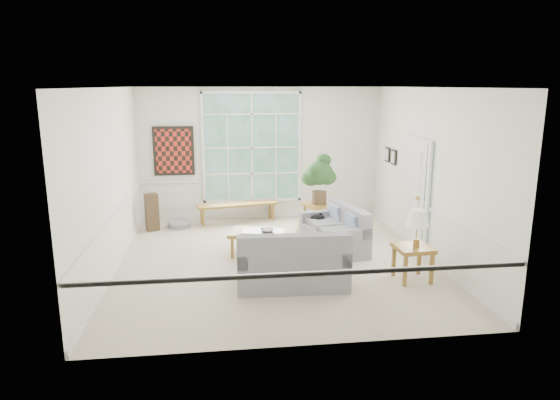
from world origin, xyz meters
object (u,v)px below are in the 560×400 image
Objects in this scene: loveseat_right at (334,228)px; end_table at (318,216)px; side_table at (412,263)px; coffee_table at (263,243)px; loveseat_front at (292,257)px.

loveseat_right is 1.49m from end_table.
coffee_table is at bearing 146.73° from side_table.
coffee_table is (-1.34, -0.16, -0.19)m from loveseat_right.
loveseat_right is at bearing -90.29° from end_table.
loveseat_right is 1.29× the size of coffee_table.
loveseat_front is at bearing -108.51° from end_table.
loveseat_right is 2.90× the size of end_table.
end_table reaches higher than coffee_table.
side_table is (0.90, -1.63, -0.14)m from loveseat_right.
loveseat_right is 0.92× the size of loveseat_front.
coffee_table is 2.25× the size of end_table.
side_table is at bearing -72.46° from loveseat_right.
end_table is (0.01, 1.48, -0.15)m from loveseat_right.
coffee_table is 2.12m from end_table.
coffee_table is 2.68m from side_table.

